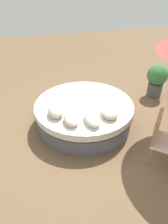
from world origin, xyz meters
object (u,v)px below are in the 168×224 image
object	(u,v)px
throw_pillow_1	(71,119)
planter	(157,79)
throw_pillow_0	(56,110)
round_bed	(84,114)
patio_chair	(162,136)
throw_pillow_3	(109,113)
throw_pillow_2	(92,118)

from	to	relation	value
throw_pillow_1	planter	distance (m)	2.98
throw_pillow_0	throw_pillow_1	distance (m)	0.41
round_bed	throw_pillow_1	distance (m)	0.80
round_bed	patio_chair	world-z (taller)	patio_chair
throw_pillow_0	patio_chair	bearing A→B (deg)	-123.58
throw_pillow_3	patio_chair	size ratio (longest dim) A/B	0.46
throw_pillow_1	throw_pillow_2	world-z (taller)	throw_pillow_2
throw_pillow_0	patio_chair	xyz separation A→B (m)	(-1.15, -1.72, -0.09)
round_bed	throw_pillow_2	xyz separation A→B (m)	(-0.67, 0.01, 0.35)
throw_pillow_0	planter	bearing A→B (deg)	-70.27
throw_pillow_0	throw_pillow_3	size ratio (longest dim) A/B	1.07
throw_pillow_2	patio_chair	world-z (taller)	patio_chair
throw_pillow_1	patio_chair	bearing A→B (deg)	-118.81
throw_pillow_2	throw_pillow_0	bearing A→B (deg)	57.47
throw_pillow_0	throw_pillow_1	bearing A→B (deg)	-143.46
planter	throw_pillow_0	bearing A→B (deg)	109.73
throw_pillow_2	throw_pillow_3	size ratio (longest dim) A/B	1.24
throw_pillow_3	patio_chair	xyz separation A→B (m)	(-0.83, -0.70, -0.07)
throw_pillow_2	planter	distance (m)	2.68
round_bed	throw_pillow_1	size ratio (longest dim) A/B	4.78
throw_pillow_0	throw_pillow_1	xyz separation A→B (m)	(-0.33, -0.25, -0.02)
throw_pillow_2	throw_pillow_3	bearing A→B (deg)	-75.57
throw_pillow_1	throw_pillow_3	size ratio (longest dim) A/B	1.02
planter	throw_pillow_2	bearing A→B (deg)	122.80
throw_pillow_2	throw_pillow_1	bearing A→B (deg)	78.78
throw_pillow_1	round_bed	bearing A→B (deg)	-34.50
throw_pillow_2	patio_chair	distance (m)	1.31
throw_pillow_3	planter	world-z (taller)	planter
throw_pillow_1	throw_pillow_3	bearing A→B (deg)	-88.60
throw_pillow_1	planter	bearing A→B (deg)	-62.64
round_bed	patio_chair	xyz separation A→B (m)	(-1.41, -1.07, 0.28)
throw_pillow_3	throw_pillow_0	bearing A→B (deg)	73.04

